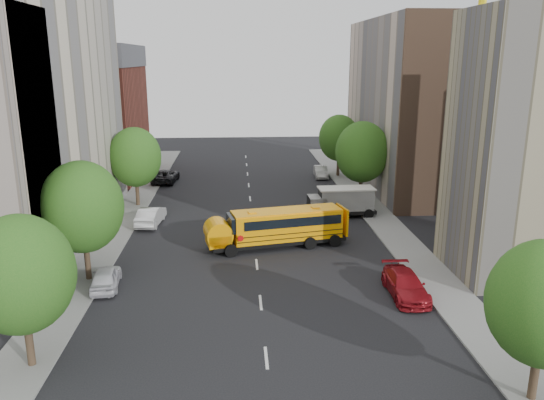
{
  "coord_description": "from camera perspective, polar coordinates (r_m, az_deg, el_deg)",
  "views": [
    {
      "loc": [
        -1.22,
        -36.68,
        14.0
      ],
      "look_at": [
        1.34,
        2.0,
        3.59
      ],
      "focal_mm": 35.0,
      "sensor_mm": 36.0,
      "label": 1
    }
  ],
  "objects": [
    {
      "name": "parked_car_5",
      "position": [
        64.38,
        5.26,
        3.04
      ],
      "size": [
        1.65,
        4.27,
        1.39
      ],
      "primitive_type": "imported",
      "rotation": [
        0.0,
        0.0,
        -0.04
      ],
      "color": "#9C9B97",
      "rests_on": "ground"
    },
    {
      "name": "safari_truck",
      "position": [
        48.49,
        7.44,
        -0.14
      ],
      "size": [
        6.36,
        2.6,
        2.68
      ],
      "rotation": [
        0.0,
        0.0,
        0.04
      ],
      "color": "black",
      "rests_on": "ground"
    },
    {
      "name": "ground",
      "position": [
        39.28,
        -1.76,
        -5.85
      ],
      "size": [
        120.0,
        120.0,
        0.0
      ],
      "primitive_type": "plane",
      "color": "black",
      "rests_on": "ground"
    },
    {
      "name": "street_tree_2",
      "position": [
        52.43,
        -14.52,
        4.48
      ],
      "size": [
        4.99,
        4.99,
        7.71
      ],
      "color": "#38281C",
      "rests_on": "ground"
    },
    {
      "name": "parked_car_4",
      "position": [
        52.38,
        7.37,
        0.3
      ],
      "size": [
        2.02,
        4.7,
        1.58
      ],
      "primitive_type": "imported",
      "rotation": [
        0.0,
        0.0,
        0.03
      ],
      "color": "#36415F",
      "rests_on": "ground"
    },
    {
      "name": "building_right_sidewall",
      "position": [
        49.81,
        19.15,
        8.46
      ],
      "size": [
        10.1,
        0.3,
        18.0
      ],
      "primitive_type": "cube",
      "color": "brown",
      "rests_on": "ground"
    },
    {
      "name": "street_tree_0",
      "position": [
        26.41,
        -25.44,
        -7.26
      ],
      "size": [
        4.8,
        4.8,
        7.41
      ],
      "color": "#38281C",
      "rests_on": "ground"
    },
    {
      "name": "parked_car_1",
      "position": [
        47.05,
        -12.9,
        -1.66
      ],
      "size": [
        2.13,
        4.94,
        1.58
      ],
      "primitive_type": "imported",
      "rotation": [
        0.0,
        0.0,
        3.04
      ],
      "color": "silver",
      "rests_on": "ground"
    },
    {
      "name": "building_left_cream",
      "position": [
        46.04,
        -25.45,
        8.62
      ],
      "size": [
        10.0,
        26.0,
        20.0
      ],
      "primitive_type": "cube",
      "color": "beige",
      "rests_on": "ground"
    },
    {
      "name": "school_bus",
      "position": [
        40.32,
        0.5,
        -2.83
      ],
      "size": [
        10.63,
        4.42,
        2.93
      ],
      "rotation": [
        0.0,
        0.0,
        0.21
      ],
      "color": "black",
      "rests_on": "ground"
    },
    {
      "name": "lane_markings",
      "position": [
        48.75,
        -2.19,
        -1.66
      ],
      "size": [
        0.15,
        64.0,
        0.01
      ],
      "primitive_type": "cube",
      "color": "silver",
      "rests_on": "ground"
    },
    {
      "name": "building_right_near",
      "position": [
        37.89,
        26.87,
        5.07
      ],
      "size": [
        10.0,
        7.0,
        17.0
      ],
      "primitive_type": "cube",
      "color": "gray",
      "rests_on": "ground"
    },
    {
      "name": "parked_car_3",
      "position": [
        33.45,
        14.16,
        -8.83
      ],
      "size": [
        2.07,
        5.02,
        1.45
      ],
      "primitive_type": "imported",
      "rotation": [
        0.0,
        0.0,
        -0.01
      ],
      "color": "maroon",
      "rests_on": "ground"
    },
    {
      "name": "street_tree_1",
      "position": [
        35.29,
        -19.73,
        -0.73
      ],
      "size": [
        5.12,
        5.12,
        7.9
      ],
      "color": "#38281C",
      "rests_on": "ground"
    },
    {
      "name": "parked_car_2",
      "position": [
        62.86,
        -11.37,
        2.57
      ],
      "size": [
        2.97,
        5.63,
        1.51
      ],
      "primitive_type": "imported",
      "rotation": [
        0.0,
        0.0,
        3.05
      ],
      "color": "black",
      "rests_on": "ground"
    },
    {
      "name": "sidewalk_left",
      "position": [
        45.14,
        -16.78,
        -3.62
      ],
      "size": [
        3.0,
        80.0,
        0.12
      ],
      "primitive_type": "cube",
      "color": "slate",
      "rests_on": "ground"
    },
    {
      "name": "street_tree_4",
      "position": [
        52.89,
        9.67,
        5.11
      ],
      "size": [
        5.25,
        5.25,
        8.1
      ],
      "color": "#38281C",
      "rests_on": "ground"
    },
    {
      "name": "sidewalk_right",
      "position": [
        45.76,
        12.57,
        -3.08
      ],
      "size": [
        3.0,
        80.0,
        0.12
      ],
      "primitive_type": "cube",
      "color": "slate",
      "rests_on": "ground"
    },
    {
      "name": "building_right_far",
      "position": [
        60.06,
        15.12,
        9.75
      ],
      "size": [
        10.0,
        22.0,
        18.0
      ],
      "primitive_type": "cube",
      "color": "#C9B19C",
      "rests_on": "ground"
    },
    {
      "name": "street_tree_5",
      "position": [
        64.54,
        7.22,
        6.63
      ],
      "size": [
        4.86,
        4.86,
        7.51
      ],
      "color": "#38281C",
      "rests_on": "ground"
    },
    {
      "name": "parked_car_0",
      "position": [
        35.13,
        -17.45,
        -7.96
      ],
      "size": [
        2.03,
        4.22,
        1.39
      ],
      "primitive_type": "imported",
      "rotation": [
        0.0,
        0.0,
        3.24
      ],
      "color": "silver",
      "rests_on": "ground"
    },
    {
      "name": "building_left_redbrick",
      "position": [
        67.24,
        -18.39,
        7.87
      ],
      "size": [
        10.0,
        15.0,
        13.0
      ],
      "primitive_type": "cube",
      "color": "maroon",
      "rests_on": "ground"
    }
  ]
}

